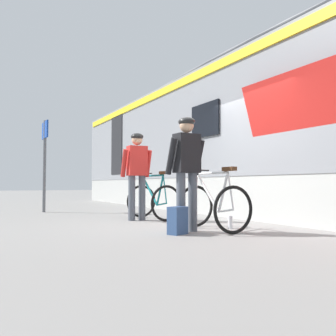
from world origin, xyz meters
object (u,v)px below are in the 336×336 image
object	(u,v)px
bicycle_near_teal	(153,200)
water_bottle_near_the_bikes	(230,222)
cyclist_near_in_red	(137,168)
cyclist_far_in_dark	(187,163)
platform_sign_post	(45,150)
bicycle_far_white	(213,205)
backpack_on_platform	(178,220)
train_car	(304,128)

from	to	relation	value
bicycle_near_teal	water_bottle_near_the_bikes	bearing A→B (deg)	-78.53
cyclist_near_in_red	water_bottle_near_the_bikes	world-z (taller)	cyclist_near_in_red
cyclist_far_in_dark	platform_sign_post	world-z (taller)	platform_sign_post
bicycle_far_white	backpack_on_platform	size ratio (longest dim) A/B	2.69
train_car	cyclist_near_in_red	size ratio (longest dim) A/B	12.23
backpack_on_platform	water_bottle_near_the_bikes	bearing A→B (deg)	-13.29
bicycle_near_teal	platform_sign_post	bearing A→B (deg)	117.78
train_car	platform_sign_post	world-z (taller)	train_car
platform_sign_post	bicycle_near_teal	bearing A→B (deg)	-62.22
train_car	water_bottle_near_the_bikes	size ratio (longest dim) A/B	101.24
cyclist_far_in_dark	bicycle_far_white	bearing A→B (deg)	-5.36
platform_sign_post	bicycle_far_white	bearing A→B (deg)	-72.02
bicycle_far_white	water_bottle_near_the_bikes	world-z (taller)	bicycle_far_white
backpack_on_platform	platform_sign_post	size ratio (longest dim) A/B	0.17
backpack_on_platform	bicycle_near_teal	bearing A→B (deg)	50.26
train_car	water_bottle_near_the_bikes	world-z (taller)	train_car
cyclist_far_in_dark	train_car	bearing A→B (deg)	12.19
water_bottle_near_the_bikes	train_car	bearing A→B (deg)	15.82
bicycle_far_white	platform_sign_post	world-z (taller)	platform_sign_post
cyclist_near_in_red	bicycle_far_white	xyz separation A→B (m)	(0.42, -2.05, -0.65)
platform_sign_post	water_bottle_near_the_bikes	bearing A→B (deg)	-68.22
cyclist_far_in_dark	bicycle_near_teal	xyz separation A→B (m)	(0.43, 2.01, -0.65)
platform_sign_post	cyclist_far_in_dark	bearing A→B (deg)	-76.69
bicycle_far_white	bicycle_near_teal	bearing A→B (deg)	91.06
bicycle_near_teal	bicycle_far_white	distance (m)	2.06
train_car	cyclist_far_in_dark	xyz separation A→B (m)	(-3.48, -0.75, -0.91)
cyclist_far_in_dark	water_bottle_near_the_bikes	xyz separation A→B (m)	(0.83, 0.00, -0.95)
cyclist_near_in_red	platform_sign_post	xyz separation A→B (m)	(-1.26, 3.12, 0.57)
water_bottle_near_the_bikes	platform_sign_post	distance (m)	5.72
train_car	cyclist_near_in_red	world-z (taller)	train_car
platform_sign_post	train_car	bearing A→B (deg)	-42.96
backpack_on_platform	water_bottle_near_the_bikes	xyz separation A→B (m)	(1.10, 0.17, -0.09)
bicycle_far_white	train_car	bearing A→B (deg)	14.77
bicycle_near_teal	bicycle_far_white	bearing A→B (deg)	-88.94
bicycle_near_teal	bicycle_far_white	size ratio (longest dim) A/B	1.04
train_car	bicycle_near_teal	world-z (taller)	train_car
bicycle_far_white	cyclist_far_in_dark	bearing A→B (deg)	174.64
cyclist_far_in_dark	bicycle_far_white	distance (m)	0.80
train_car	bicycle_far_white	distance (m)	3.49
cyclist_near_in_red	platform_sign_post	distance (m)	3.41
train_car	platform_sign_post	size ratio (longest dim) A/B	8.98
bicycle_near_teal	backpack_on_platform	bearing A→B (deg)	-107.50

